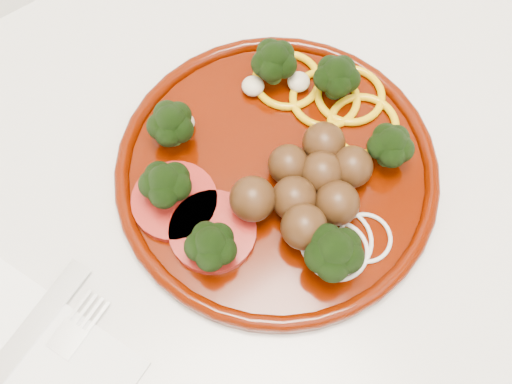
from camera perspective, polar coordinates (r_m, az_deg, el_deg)
counter at (r=1.00m, az=-10.26°, el=-16.28°), size 2.40×0.60×0.90m
plate at (r=0.57m, az=2.12°, el=2.19°), size 0.29×0.29×0.06m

